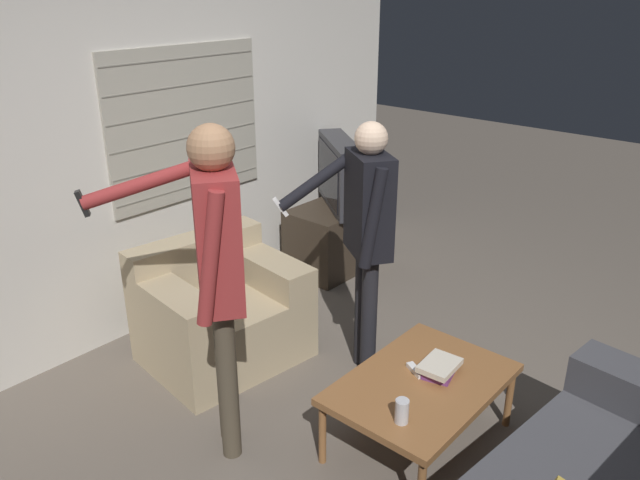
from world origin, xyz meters
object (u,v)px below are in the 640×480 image
Objects in this scene: tv at (340,173)px; floor_fan at (283,281)px; spare_remote at (415,370)px; person_right_standing at (367,223)px; coffee_table at (422,386)px; soda_can at (402,411)px; armchair_beige at (220,312)px; book_stack at (439,368)px; person_left_standing at (216,256)px.

tv is 2.28× the size of floor_fan.
spare_remote is (-1.44, -1.71, -0.43)m from tv.
floor_fan is at bearing 16.61° from person_right_standing.
floor_fan is (0.66, 1.63, -0.26)m from spare_remote.
coffee_table is 7.80× the size of soda_can.
armchair_beige is at bearing -41.34° from tv.
floor_fan is at bearing 94.28° from spare_remote.
book_stack is at bearing -18.96° from coffee_table.
tv is at bearing -162.10° from armchair_beige.
person_right_standing reaches higher than spare_remote.
floor_fan is at bearing -20.04° from person_left_standing.
coffee_table is 2.36m from tv.
soda_can reaches higher than coffee_table.
coffee_table is 0.13m from book_stack.
floor_fan is at bearing -46.64° from tv.
spare_remote is at bearing 120.87° from book_stack.
book_stack is 1.86m from floor_fan.
spare_remote is (-0.06, 0.11, -0.03)m from book_stack.
person_left_standing is 1.93m from floor_fan.
person_right_standing reaches higher than floor_fan.
tv is (1.61, 0.32, 0.52)m from armchair_beige.
soda_can is 0.94× the size of spare_remote.
book_stack is at bearing -166.08° from person_right_standing.
tv is 1.04m from floor_fan.
armchair_beige is 4.38× the size of book_stack.
person_left_standing is at bearing 134.42° from book_stack.
coffee_table is 2.79× the size of floor_fan.
person_left_standing is 1.23m from spare_remote.
armchair_beige is 1.41m from spare_remote.
person_right_standing is at bearing 87.57° from spare_remote.
person_left_standing reaches higher than armchair_beige.
soda_can is (-1.83, -1.88, -0.38)m from tv.
person_right_standing is at bearing 47.08° from soda_can.
person_right_standing is 6.77× the size of book_stack.
armchair_beige is at bearing 82.23° from soda_can.
person_left_standing is at bearing 111.32° from soda_can.
tv is 1.58m from person_right_standing.
floor_fan is (0.34, 1.04, -0.84)m from person_right_standing.
person_right_standing is 1.38m from floor_fan.
person_left_standing is 13.05× the size of spare_remote.
armchair_beige is at bearing -2.47° from person_left_standing.
spare_remote is at bearing -2.58° from tv.
soda_can is at bearing -122.61° from person_left_standing.
person_right_standing is at bearing 60.96° from coffee_table.
floor_fan is at bearing -157.33° from armchair_beige.
armchair_beige is 0.65× the size of person_right_standing.
person_left_standing is 1.31m from book_stack.
tv reaches higher than floor_fan.
armchair_beige is 1.30× the size of tv.
armchair_beige is 2.95× the size of floor_fan.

